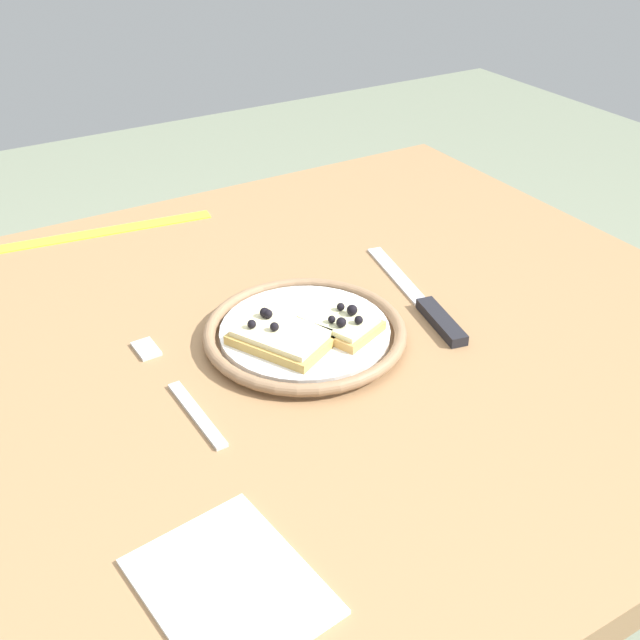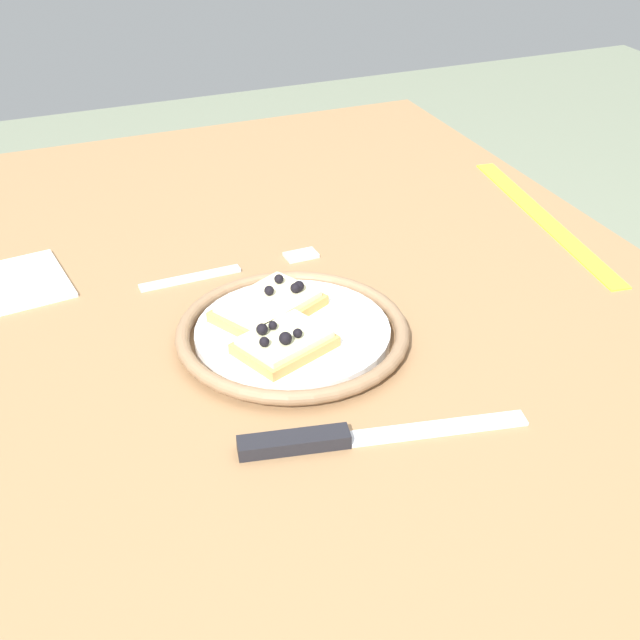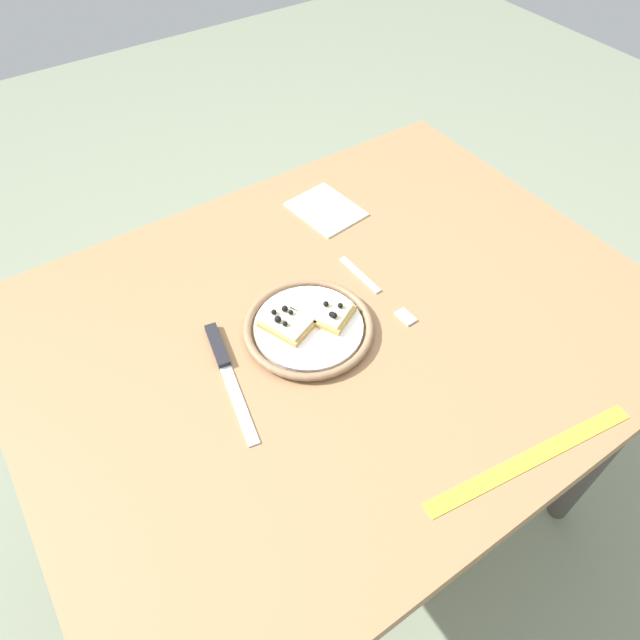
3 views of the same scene
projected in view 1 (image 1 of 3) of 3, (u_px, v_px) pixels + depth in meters
dining_table at (257, 411)px, 0.85m from camera, size 1.10×0.85×0.76m
plate at (305, 333)px, 0.82m from camera, size 0.22×0.22×0.02m
pizza_slice_near at (281, 336)px, 0.79m from camera, size 0.11×0.12×0.03m
pizza_slice_far at (339, 323)px, 0.82m from camera, size 0.09×0.10×0.03m
knife at (428, 308)px, 0.88m from camera, size 0.07×0.24×0.01m
fork at (176, 388)px, 0.75m from camera, size 0.02×0.20×0.00m
measuring_tape at (84, 235)px, 1.04m from camera, size 0.35×0.07×0.00m
napkin at (230, 586)px, 0.56m from camera, size 0.13×0.15×0.00m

